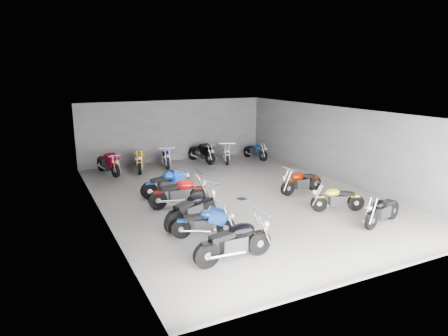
{
  "coord_description": "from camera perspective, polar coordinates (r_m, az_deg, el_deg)",
  "views": [
    {
      "loc": [
        -6.87,
        -13.02,
        4.64
      ],
      "look_at": [
        -0.25,
        0.51,
        1.0
      ],
      "focal_mm": 32.0,
      "sensor_mm": 36.0,
      "label": 1
    }
  ],
  "objects": [
    {
      "name": "motorcycle_right_d",
      "position": [
        15.85,
        10.94,
        -1.92
      ],
      "size": [
        1.97,
        0.42,
        0.86
      ],
      "rotation": [
        0.0,
        0.0,
        1.65
      ],
      "color": "black",
      "rests_on": "ground"
    },
    {
      "name": "motorcycle_back_f",
      "position": [
        21.72,
        4.53,
        2.42
      ],
      "size": [
        0.51,
        1.86,
        0.82
      ],
      "rotation": [
        0.0,
        0.0,
        3.33
      ],
      "color": "black",
      "rests_on": "ground"
    },
    {
      "name": "motorcycle_right_b",
      "position": [
        14.15,
        15.83,
        -4.21
      ],
      "size": [
        1.76,
        0.82,
        0.82
      ],
      "rotation": [
        0.0,
        0.0,
        1.18
      ],
      "color": "black",
      "rests_on": "ground"
    },
    {
      "name": "motorcycle_left_c",
      "position": [
        12.39,
        -4.51,
        -5.81
      ],
      "size": [
        2.09,
        1.08,
        0.98
      ],
      "rotation": [
        0.0,
        0.0,
        -1.13
      ],
      "color": "black",
      "rests_on": "ground"
    },
    {
      "name": "drain_grate",
      "position": [
        15.02,
        2.56,
        -4.4
      ],
      "size": [
        0.32,
        0.32,
        0.01
      ],
      "primitive_type": "cube",
      "color": "black",
      "rests_on": "ground"
    },
    {
      "name": "motorcycle_back_c",
      "position": [
        20.1,
        -8.3,
        1.48
      ],
      "size": [
        0.55,
        1.96,
        0.87
      ],
      "rotation": [
        0.0,
        0.0,
        2.95
      ],
      "color": "black",
      "rests_on": "ground"
    },
    {
      "name": "ceiling",
      "position": [
        14.79,
        1.76,
        8.07
      ],
      "size": [
        10.0,
        14.0,
        0.04
      ],
      "primitive_type": "cube",
      "color": "black",
      "rests_on": "wall_back"
    },
    {
      "name": "motorcycle_left_b",
      "position": [
        11.53,
        -2.81,
        -7.79
      ],
      "size": [
        1.78,
        0.77,
        0.81
      ],
      "rotation": [
        0.0,
        0.0,
        -1.93
      ],
      "color": "black",
      "rests_on": "ground"
    },
    {
      "name": "motorcycle_left_d",
      "position": [
        14.11,
        -6.39,
        -3.49
      ],
      "size": [
        2.17,
        0.47,
        0.95
      ],
      "rotation": [
        0.0,
        0.0,
        -1.65
      ],
      "color": "black",
      "rests_on": "ground"
    },
    {
      "name": "motorcycle_back_a",
      "position": [
        19.19,
        -16.21,
        0.68
      ],
      "size": [
        0.69,
        2.19,
        0.98
      ],
      "rotation": [
        0.0,
        0.0,
        3.38
      ],
      "color": "black",
      "rests_on": "ground"
    },
    {
      "name": "motorcycle_back_d",
      "position": [
        20.89,
        -3.21,
        2.21
      ],
      "size": [
        0.67,
        2.17,
        0.97
      ],
      "rotation": [
        0.0,
        0.0,
        3.37
      ],
      "color": "black",
      "rests_on": "ground"
    },
    {
      "name": "ground",
      "position": [
        15.44,
        1.67,
        -3.91
      ],
      "size": [
        14.0,
        14.0,
        0.0
      ],
      "primitive_type": "plane",
      "color": "gray",
      "rests_on": "ground"
    },
    {
      "name": "wall_back",
      "position": [
        21.39,
        -7.09,
        5.31
      ],
      "size": [
        10.0,
        0.1,
        3.2
      ],
      "primitive_type": "cube",
      "color": "gray",
      "rests_on": "ground"
    },
    {
      "name": "motorcycle_right_a",
      "position": [
        13.38,
        21.66,
        -5.6
      ],
      "size": [
        1.9,
        0.64,
        0.85
      ],
      "rotation": [
        0.0,
        0.0,
        1.84
      ],
      "color": "black",
      "rests_on": "ground"
    },
    {
      "name": "motorcycle_left_a",
      "position": [
        10.12,
        1.53,
        -10.44
      ],
      "size": [
        2.18,
        0.44,
        0.96
      ],
      "rotation": [
        0.0,
        0.0,
        -1.53
      ],
      "color": "black",
      "rests_on": "ground"
    },
    {
      "name": "motorcycle_left_e",
      "position": [
        15.4,
        -8.14,
        -2.17
      ],
      "size": [
        2.06,
        0.47,
        0.91
      ],
      "rotation": [
        0.0,
        0.0,
        -1.46
      ],
      "color": "black",
      "rests_on": "ground"
    },
    {
      "name": "motorcycle_back_e",
      "position": [
        20.92,
        0.34,
        2.16
      ],
      "size": [
        0.93,
        1.96,
        0.91
      ],
      "rotation": [
        0.0,
        0.0,
        2.74
      ],
      "color": "black",
      "rests_on": "ground"
    },
    {
      "name": "wall_left",
      "position": [
        13.5,
        -17.42,
        -0.06
      ],
      "size": [
        0.1,
        14.0,
        3.2
      ],
      "primitive_type": "cube",
      "color": "gray",
      "rests_on": "ground"
    },
    {
      "name": "wall_right",
      "position": [
        17.88,
        16.06,
        3.26
      ],
      "size": [
        0.1,
        14.0,
        3.2
      ],
      "primitive_type": "cube",
      "color": "gray",
      "rests_on": "ground"
    },
    {
      "name": "motorcycle_back_b",
      "position": [
        19.49,
        -11.84,
        1.11
      ],
      "size": [
        0.8,
        2.14,
        0.97
      ],
      "rotation": [
        0.0,
        0.0,
        2.84
      ],
      "color": "black",
      "rests_on": "ground"
    }
  ]
}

